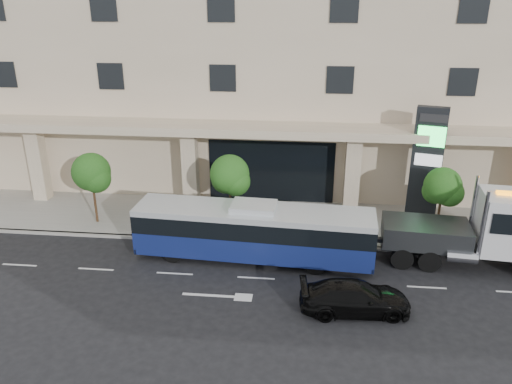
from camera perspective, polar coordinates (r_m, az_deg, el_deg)
ground at (r=25.61m, az=0.36°, el=-8.06°), size 120.00×120.00×0.00m
sidewalk at (r=30.01m, az=1.29°, el=-3.22°), size 120.00×6.00×0.15m
curb at (r=27.33m, az=0.77°, el=-5.86°), size 120.00×0.30×0.15m
convention_center at (r=37.72m, az=2.79°, el=17.49°), size 60.00×17.60×20.00m
tree_left at (r=30.01m, az=-18.25°, el=1.90°), size 2.27×2.20×4.22m
tree_mid at (r=27.72m, az=-2.97°, el=1.71°), size 2.28×2.20×4.38m
tree_right at (r=28.46m, az=20.58°, el=0.37°), size 2.10×2.00×4.04m
city_bus at (r=25.31m, az=-0.28°, el=-4.48°), size 12.17×3.27×3.05m
tow_truck at (r=26.91m, az=24.24°, el=-4.26°), size 9.73×3.11×4.41m
black_sedan at (r=22.12m, az=11.24°, el=-11.72°), size 4.85×2.31×1.36m
signage_pylon at (r=30.10m, az=18.88°, el=2.91°), size 1.80×1.04×6.84m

